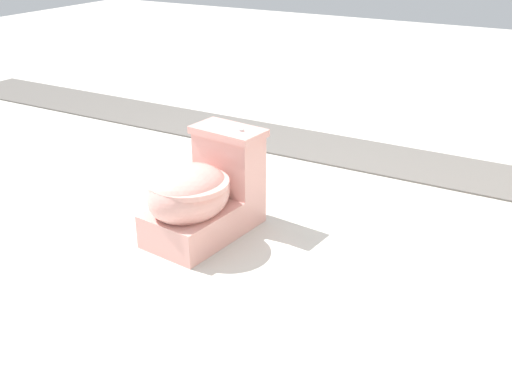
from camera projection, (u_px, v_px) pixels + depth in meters
name	position (u px, v px, depth m)	size (l,w,h in m)	color
ground_plane	(236.00, 220.00, 3.17)	(14.00, 14.00, 0.00)	beige
gravel_strip	(398.00, 161.00, 3.92)	(0.56, 8.00, 0.01)	#605B56
toilet	(202.00, 194.00, 2.94)	(0.67, 0.44, 0.52)	#E09E93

